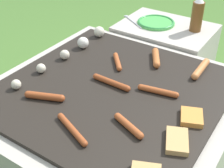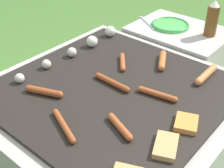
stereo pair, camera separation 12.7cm
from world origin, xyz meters
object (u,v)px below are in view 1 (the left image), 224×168
Objects in this scene: sausage_front_center at (158,91)px; condiment_bottle at (197,15)px; fork_utensil at (132,21)px; plate_colorful at (156,22)px.

condiment_bottle is (0.67, 0.10, 0.08)m from sausage_front_center.
fork_utensil is (0.58, 0.46, -0.01)m from sausage_front_center.
plate_colorful is 0.25m from condiment_bottle.
condiment_bottle reaches higher than plate_colorful.
condiment_bottle is (0.03, -0.23, 0.08)m from plate_colorful.
condiment_bottle is 0.38m from fork_utensil.
sausage_front_center is 0.76× the size of plate_colorful.
plate_colorful is 0.14m from fork_utensil.
plate_colorful is at bearing 98.28° from condiment_bottle.
fork_utensil is at bearing 103.11° from condiment_bottle.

